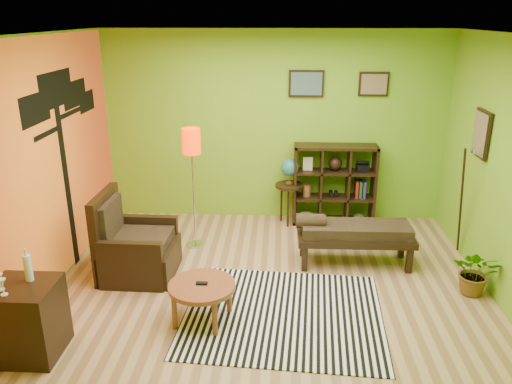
{
  "coord_description": "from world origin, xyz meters",
  "views": [
    {
      "loc": [
        0.09,
        -5.0,
        2.99
      ],
      "look_at": [
        -0.18,
        0.4,
        1.05
      ],
      "focal_mm": 35.0,
      "sensor_mm": 36.0,
      "label": 1
    }
  ],
  "objects_px": {
    "floor_lamp": "(192,152)",
    "potted_plant": "(475,277)",
    "side_cabinet": "(26,319)",
    "globe_table": "(289,175)",
    "armchair": "(134,250)",
    "cube_shelf": "(335,185)",
    "bench": "(352,233)",
    "coffee_table": "(202,289)"
  },
  "relations": [
    {
      "from": "floor_lamp",
      "to": "potted_plant",
      "type": "distance_m",
      "value": 3.68
    },
    {
      "from": "side_cabinet",
      "to": "globe_table",
      "type": "height_order",
      "value": "side_cabinet"
    },
    {
      "from": "side_cabinet",
      "to": "floor_lamp",
      "type": "xyz_separation_m",
      "value": [
        1.16,
        2.35,
        0.96
      ]
    },
    {
      "from": "armchair",
      "to": "cube_shelf",
      "type": "xyz_separation_m",
      "value": [
        2.55,
        1.71,
        0.29
      ]
    },
    {
      "from": "side_cabinet",
      "to": "cube_shelf",
      "type": "distance_m",
      "value": 4.51
    },
    {
      "from": "floor_lamp",
      "to": "bench",
      "type": "relative_size",
      "value": 1.11
    },
    {
      "from": "side_cabinet",
      "to": "cube_shelf",
      "type": "relative_size",
      "value": 0.85
    },
    {
      "from": "coffee_table",
      "to": "side_cabinet",
      "type": "height_order",
      "value": "side_cabinet"
    },
    {
      "from": "coffee_table",
      "to": "potted_plant",
      "type": "relative_size",
      "value": 1.26
    },
    {
      "from": "coffee_table",
      "to": "cube_shelf",
      "type": "bearing_deg",
      "value": 59.09
    },
    {
      "from": "armchair",
      "to": "globe_table",
      "type": "xyz_separation_m",
      "value": [
        1.87,
        1.65,
        0.45
      ]
    },
    {
      "from": "coffee_table",
      "to": "side_cabinet",
      "type": "relative_size",
      "value": 0.66
    },
    {
      "from": "globe_table",
      "to": "potted_plant",
      "type": "height_order",
      "value": "globe_table"
    },
    {
      "from": "potted_plant",
      "to": "coffee_table",
      "type": "bearing_deg",
      "value": -167.36
    },
    {
      "from": "floor_lamp",
      "to": "cube_shelf",
      "type": "height_order",
      "value": "floor_lamp"
    },
    {
      "from": "coffee_table",
      "to": "bench",
      "type": "distance_m",
      "value": 2.14
    },
    {
      "from": "bench",
      "to": "armchair",
      "type": "bearing_deg",
      "value": -171.69
    },
    {
      "from": "armchair",
      "to": "floor_lamp",
      "type": "xyz_separation_m",
      "value": [
        0.6,
        0.81,
        1.0
      ]
    },
    {
      "from": "potted_plant",
      "to": "globe_table",
      "type": "bearing_deg",
      "value": 137.04
    },
    {
      "from": "side_cabinet",
      "to": "globe_table",
      "type": "xyz_separation_m",
      "value": [
        2.44,
        3.19,
        0.4
      ]
    },
    {
      "from": "armchair",
      "to": "coffee_table",
      "type": "bearing_deg",
      "value": -44.09
    },
    {
      "from": "bench",
      "to": "potted_plant",
      "type": "xyz_separation_m",
      "value": [
        1.29,
        -0.66,
        -0.21
      ]
    },
    {
      "from": "armchair",
      "to": "bench",
      "type": "bearing_deg",
      "value": 8.31
    },
    {
      "from": "floor_lamp",
      "to": "potted_plant",
      "type": "bearing_deg",
      "value": -17.93
    },
    {
      "from": "globe_table",
      "to": "coffee_table",
      "type": "bearing_deg",
      "value": -109.32
    },
    {
      "from": "globe_table",
      "to": "potted_plant",
      "type": "xyz_separation_m",
      "value": [
        2.06,
        -1.92,
        -0.55
      ]
    },
    {
      "from": "side_cabinet",
      "to": "potted_plant",
      "type": "xyz_separation_m",
      "value": [
        4.5,
        1.27,
        -0.15
      ]
    },
    {
      "from": "floor_lamp",
      "to": "bench",
      "type": "bearing_deg",
      "value": -11.69
    },
    {
      "from": "side_cabinet",
      "to": "bench",
      "type": "height_order",
      "value": "side_cabinet"
    },
    {
      "from": "armchair",
      "to": "globe_table",
      "type": "height_order",
      "value": "armchair"
    },
    {
      "from": "bench",
      "to": "potted_plant",
      "type": "distance_m",
      "value": 1.47
    },
    {
      "from": "side_cabinet",
      "to": "bench",
      "type": "bearing_deg",
      "value": 31.03
    },
    {
      "from": "armchair",
      "to": "potted_plant",
      "type": "distance_m",
      "value": 3.95
    },
    {
      "from": "cube_shelf",
      "to": "armchair",
      "type": "bearing_deg",
      "value": -146.14
    },
    {
      "from": "coffee_table",
      "to": "cube_shelf",
      "type": "relative_size",
      "value": 0.57
    },
    {
      "from": "globe_table",
      "to": "bench",
      "type": "relative_size",
      "value": 0.69
    },
    {
      "from": "armchair",
      "to": "globe_table",
      "type": "distance_m",
      "value": 2.54
    },
    {
      "from": "floor_lamp",
      "to": "armchair",
      "type": "bearing_deg",
      "value": -126.7
    },
    {
      "from": "floor_lamp",
      "to": "globe_table",
      "type": "bearing_deg",
      "value": 33.56
    },
    {
      "from": "bench",
      "to": "floor_lamp",
      "type": "bearing_deg",
      "value": 168.31
    },
    {
      "from": "coffee_table",
      "to": "armchair",
      "type": "height_order",
      "value": "armchair"
    },
    {
      "from": "coffee_table",
      "to": "side_cabinet",
      "type": "xyz_separation_m",
      "value": [
        -1.53,
        -0.61,
        -0.0
      ]
    }
  ]
}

